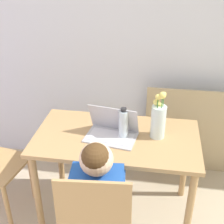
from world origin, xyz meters
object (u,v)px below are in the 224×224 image
at_px(laptop, 112,129).
at_px(water_bottle, 123,124).
at_px(person_seated, 99,194).
at_px(flower_vase, 158,119).

distance_m(laptop, water_bottle, 0.10).
distance_m(person_seated, laptop, 0.52).
distance_m(laptop, flower_vase, 0.33).
bearing_deg(person_seated, water_bottle, -104.29).
relative_size(laptop, water_bottle, 1.64).
relative_size(flower_vase, water_bottle, 1.53).
xyz_separation_m(person_seated, water_bottle, (0.08, 0.50, 0.18)).
height_order(person_seated, flower_vase, flower_vase).
bearing_deg(person_seated, flower_vase, -125.14).
relative_size(laptop, flower_vase, 1.07).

